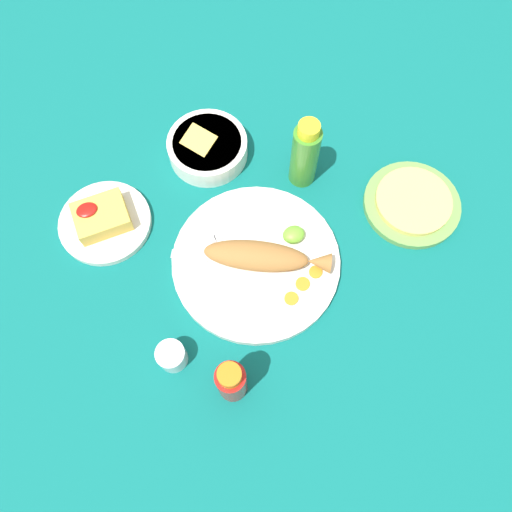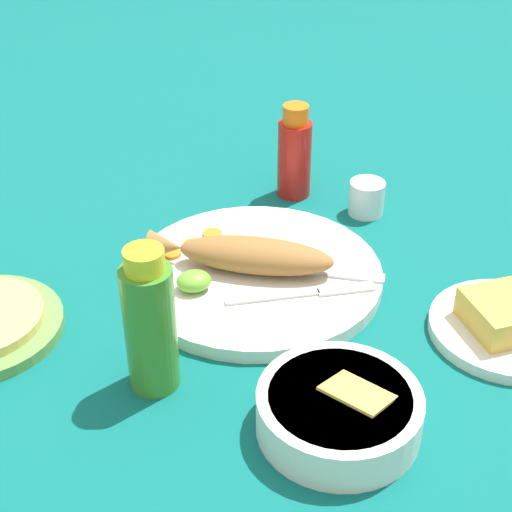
% 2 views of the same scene
% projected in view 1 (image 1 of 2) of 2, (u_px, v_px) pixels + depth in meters
% --- Properties ---
extents(ground_plane, '(4.00, 4.00, 0.00)m').
position_uv_depth(ground_plane, '(256.00, 264.00, 0.96)').
color(ground_plane, '#0C605B').
extents(main_plate, '(0.32, 0.32, 0.02)m').
position_uv_depth(main_plate, '(256.00, 262.00, 0.95)').
color(main_plate, silver).
rests_on(main_plate, ground_plane).
extents(fried_fish, '(0.23, 0.15, 0.04)m').
position_uv_depth(fried_fish, '(263.00, 257.00, 0.92)').
color(fried_fish, '#996633').
rests_on(fried_fish, main_plate).
extents(fork_near, '(0.17, 0.10, 0.00)m').
position_uv_depth(fork_near, '(213.00, 259.00, 0.94)').
color(fork_near, silver).
rests_on(fork_near, main_plate).
extents(fork_far, '(0.19, 0.04, 0.00)m').
position_uv_depth(fork_far, '(220.00, 237.00, 0.96)').
color(fork_far, silver).
rests_on(fork_far, main_plate).
extents(carrot_slice_near, '(0.03, 0.03, 0.00)m').
position_uv_depth(carrot_slice_near, '(291.00, 298.00, 0.91)').
color(carrot_slice_near, orange).
rests_on(carrot_slice_near, main_plate).
extents(carrot_slice_mid, '(0.03, 0.03, 0.00)m').
position_uv_depth(carrot_slice_mid, '(303.00, 284.00, 0.92)').
color(carrot_slice_mid, orange).
rests_on(carrot_slice_mid, main_plate).
extents(carrot_slice_far, '(0.02, 0.02, 0.00)m').
position_uv_depth(carrot_slice_far, '(316.00, 272.00, 0.93)').
color(carrot_slice_far, orange).
rests_on(carrot_slice_far, main_plate).
extents(lime_wedge_main, '(0.04, 0.04, 0.02)m').
position_uv_depth(lime_wedge_main, '(294.00, 235.00, 0.95)').
color(lime_wedge_main, '#6BB233').
rests_on(lime_wedge_main, main_plate).
extents(hot_sauce_bottle_red, '(0.05, 0.05, 0.14)m').
position_uv_depth(hot_sauce_bottle_red, '(231.00, 381.00, 0.81)').
color(hot_sauce_bottle_red, '#B21914').
rests_on(hot_sauce_bottle_red, ground_plane).
extents(hot_sauce_bottle_green, '(0.05, 0.05, 0.17)m').
position_uv_depth(hot_sauce_bottle_green, '(305.00, 154.00, 0.96)').
color(hot_sauce_bottle_green, '#3D8428').
rests_on(hot_sauce_bottle_green, ground_plane).
extents(salt_cup, '(0.05, 0.05, 0.05)m').
position_uv_depth(salt_cup, '(172.00, 356.00, 0.87)').
color(salt_cup, silver).
rests_on(salt_cup, ground_plane).
extents(side_plate_fries, '(0.18, 0.18, 0.01)m').
position_uv_depth(side_plate_fries, '(105.00, 223.00, 0.98)').
color(side_plate_fries, silver).
rests_on(side_plate_fries, ground_plane).
extents(fries_pile, '(0.10, 0.08, 0.04)m').
position_uv_depth(fries_pile, '(101.00, 217.00, 0.96)').
color(fries_pile, gold).
rests_on(fries_pile, side_plate_fries).
extents(guacamole_bowl, '(0.16, 0.16, 0.06)m').
position_uv_depth(guacamole_bowl, '(210.00, 146.00, 1.03)').
color(guacamole_bowl, white).
rests_on(guacamole_bowl, ground_plane).
extents(tortilla_plate, '(0.19, 0.19, 0.01)m').
position_uv_depth(tortilla_plate, '(412.00, 205.00, 1.00)').
color(tortilla_plate, '#6B9E4C').
rests_on(tortilla_plate, ground_plane).
extents(tortilla_stack, '(0.15, 0.15, 0.01)m').
position_uv_depth(tortilla_stack, '(414.00, 202.00, 0.98)').
color(tortilla_stack, '#E0C666').
rests_on(tortilla_stack, tortilla_plate).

